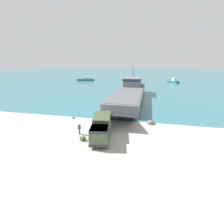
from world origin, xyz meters
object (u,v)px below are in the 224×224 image
(military_truck, at_px, (101,127))
(soldier_on_ramp, at_px, (79,128))
(moored_boat_a, at_px, (86,79))
(cargo_crate, at_px, (83,139))
(landing_craft, at_px, (130,93))
(moored_boat_b, at_px, (173,81))

(military_truck, relative_size, soldier_on_ramp, 4.48)
(moored_boat_a, bearing_deg, cargo_crate, -172.29)
(landing_craft, xyz_separation_m, military_truck, (-0.68, -24.91, -0.33))
(military_truck, distance_m, soldier_on_ramp, 3.43)
(military_truck, bearing_deg, moored_boat_a, -166.99)
(cargo_crate, bearing_deg, landing_craft, 83.79)
(landing_craft, distance_m, moored_boat_b, 40.61)
(military_truck, bearing_deg, cargo_crate, -65.70)
(landing_craft, height_order, soldier_on_ramp, landing_craft)
(landing_craft, relative_size, moored_boat_a, 4.07)
(moored_boat_b, bearing_deg, landing_craft, -156.17)
(soldier_on_ramp, xyz_separation_m, moored_boat_a, (-22.72, 61.85, -0.27))
(soldier_on_ramp, height_order, moored_boat_a, moored_boat_a)
(landing_craft, xyz_separation_m, cargo_crate, (-2.87, -26.40, -1.56))
(soldier_on_ramp, xyz_separation_m, moored_boat_b, (19.13, 62.34, -0.20))
(soldier_on_ramp, distance_m, moored_boat_a, 65.90)
(military_truck, relative_size, moored_boat_a, 0.86)
(moored_boat_b, bearing_deg, soldier_on_ramp, -151.43)
(cargo_crate, bearing_deg, military_truck, 34.08)
(landing_craft, relative_size, soldier_on_ramp, 21.21)
(moored_boat_a, xyz_separation_m, moored_boat_b, (41.85, 0.49, 0.07))
(landing_craft, distance_m, cargo_crate, 26.60)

